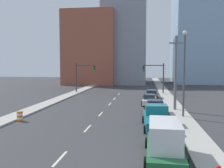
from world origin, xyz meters
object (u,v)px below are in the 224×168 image
Objects in this scene: sedan_brown at (151,95)px; traffic_barrel at (20,116)px; traffic_signal_left at (82,74)px; sedan_white at (149,100)px; traffic_signal_right at (157,74)px; utility_pole_right_mid at (176,73)px; street_lamp at (184,68)px; box_truck_green at (164,141)px; pickup_truck_teal at (157,119)px; sedan_maroon at (155,107)px.

traffic_barrel is at bearing -124.92° from sedan_brown.
sedan_white is at bearing -45.64° from traffic_signal_left.
traffic_signal_left reaches higher than sedan_white.
traffic_signal_right is (14.28, 0.00, 0.00)m from traffic_signal_left.
traffic_signal_right is 0.65× the size of utility_pole_right_mid.
traffic_signal_right is 0.65× the size of street_lamp.
sedan_brown is at bearing 103.62° from utility_pole_right_mid.
sedan_brown is (-1.16, -6.87, -3.04)m from traffic_signal_right.
sedan_brown is at bearing 91.39° from box_truck_green.
sedan_brown is at bearing 87.36° from pickup_truck_teal.
sedan_white is (-1.58, -12.98, -3.02)m from traffic_signal_right.
box_truck_green is at bearing -84.98° from sedan_white.
sedan_white is at bearing 91.59° from sedan_maroon.
utility_pole_right_mid is 2.03× the size of sedan_white.
street_lamp is 6.64m from pickup_truck_teal.
sedan_brown is (-0.14, 25.67, -0.39)m from box_truck_green.
traffic_barrel is 0.21× the size of sedan_brown.
box_truck_green is 0.96× the size of pickup_truck_teal.
traffic_signal_right is at bearing 0.00° from traffic_signal_left.
sedan_maroon is at bearing 91.37° from box_truck_green.
traffic_signal_left reaches higher than box_truck_green.
traffic_barrel is 0.22× the size of sedan_maroon.
box_truck_green is (13.26, -32.54, -2.64)m from traffic_signal_left.
street_lamp is 2.05× the size of sedan_white.
traffic_barrel is (-15.43, -7.39, -4.01)m from utility_pole_right_mid.
utility_pole_right_mid is at bearing 70.49° from pickup_truck_teal.
sedan_maroon is at bearing -82.03° from sedan_white.
traffic_signal_right reaches higher than traffic_barrel.
utility_pole_right_mid is at bearing -51.36° from sedan_white.
sedan_white is (12.70, -12.98, -3.02)m from traffic_signal_left.
utility_pole_right_mid is at bearing 82.47° from box_truck_green.
sedan_brown is (0.43, 6.11, -0.01)m from sedan_white.
traffic_signal_right is at bearing 89.29° from box_truck_green.
sedan_maroon reaches higher than sedan_brown.
sedan_brown is (-0.04, 18.31, -0.12)m from pickup_truck_teal.
street_lamp is at bearing -84.37° from utility_pole_right_mid.
utility_pole_right_mid reaches higher than traffic_signal_left.
traffic_barrel is at bearing -89.60° from traffic_signal_left.
traffic_signal_left is 26.41m from street_lamp.
traffic_signal_left is at bearing 113.26° from box_truck_green.
traffic_barrel is at bearing -160.74° from sedan_maroon.
traffic_signal_right is 28.43m from traffic_barrel.
traffic_signal_right is 19.41m from sedan_maroon.
utility_pole_right_mid reaches higher than traffic_signal_right.
street_lamp is (1.70, -20.98, 1.39)m from traffic_signal_right.
utility_pole_right_mid is 9.23m from pickup_truck_teal.
traffic_signal_left reaches higher than traffic_barrel.
street_lamp reaches higher than traffic_signal_right.
sedan_maroon is at bearing -139.48° from utility_pole_right_mid.
street_lamp reaches higher than traffic_barrel.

